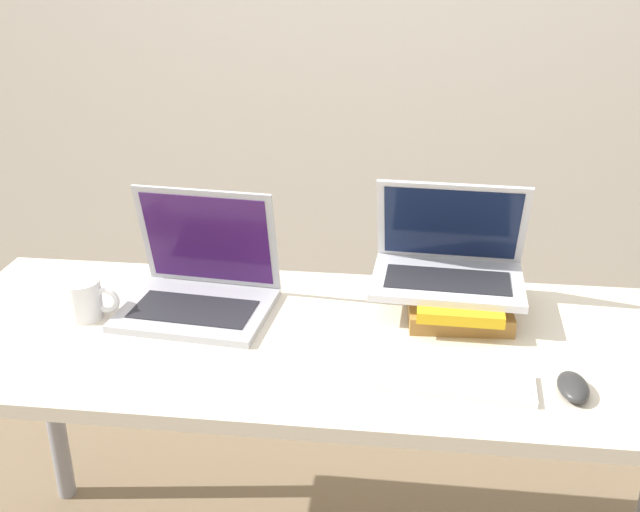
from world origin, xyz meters
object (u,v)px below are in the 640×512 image
Objects in this scene: book_stack at (458,300)px; wireless_keyboard at (457,382)px; laptop_on_books at (449,261)px; mouse at (573,387)px; mug at (84,299)px; laptop_left at (200,285)px.

book_stack reaches higher than wireless_keyboard.
mouse is (0.22, -0.32, -0.09)m from laptop_on_books.
mug reaches higher than mouse.
mug is at bearing -169.25° from laptop_on_books.
wireless_keyboard is at bearing -92.92° from book_stack.
mouse is at bearing -18.54° from laptop_left.
book_stack is at bearing -53.79° from laptop_on_books.
book_stack is 0.29m from wireless_keyboard.
mug reaches higher than book_stack.
laptop_left is at bearing 155.48° from wireless_keyboard.
wireless_keyboard is 2.33× the size of mug.
wireless_keyboard is (0.55, -0.25, -0.05)m from laptop_left.
wireless_keyboard is (-0.01, -0.29, -0.02)m from book_stack.
laptop_on_books is at bearing 91.63° from wireless_keyboard.
mouse is (0.19, -0.29, -0.02)m from book_stack.
laptop_left is 1.16× the size of wireless_keyboard.
wireless_keyboard is (0.01, -0.32, -0.10)m from laptop_on_books.
mug is (-0.99, 0.18, 0.03)m from mouse.
laptop_left reaches higher than book_stack.
mug is at bearing -171.84° from book_stack.
laptop_left is 0.56m from book_stack.
book_stack is at bearing 123.40° from mouse.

